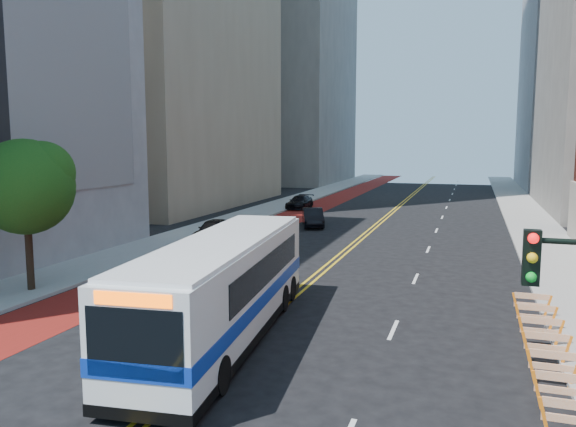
# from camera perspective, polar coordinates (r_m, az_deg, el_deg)

# --- Properties ---
(ground) EXTENTS (160.00, 160.00, 0.00)m
(ground) POSITION_cam_1_polar(r_m,az_deg,el_deg) (16.85, -9.46, -16.22)
(ground) COLOR black
(ground) RESTS_ON ground
(sidewalk_left) EXTENTS (4.00, 140.00, 0.15)m
(sidewalk_left) POSITION_cam_1_polar(r_m,az_deg,el_deg) (48.17, -5.51, -0.67)
(sidewalk_left) COLOR gray
(sidewalk_left) RESTS_ON ground
(sidewalk_right) EXTENTS (4.00, 140.00, 0.15)m
(sidewalk_right) POSITION_cam_1_polar(r_m,az_deg,el_deg) (44.38, 24.17, -1.95)
(sidewalk_right) COLOR gray
(sidewalk_right) RESTS_ON ground
(bus_lane_paint) EXTENTS (3.60, 140.00, 0.01)m
(bus_lane_paint) POSITION_cam_1_polar(r_m,az_deg,el_deg) (46.75, -1.13, -0.96)
(bus_lane_paint) COLOR maroon
(bus_lane_paint) RESTS_ON ground
(center_line_inner) EXTENTS (0.14, 140.00, 0.01)m
(center_line_inner) POSITION_cam_1_polar(r_m,az_deg,el_deg) (44.77, 8.47, -1.41)
(center_line_inner) COLOR gold
(center_line_inner) RESTS_ON ground
(center_line_outer) EXTENTS (0.14, 140.00, 0.01)m
(center_line_outer) POSITION_cam_1_polar(r_m,az_deg,el_deg) (44.71, 8.93, -1.43)
(center_line_outer) COLOR gold
(center_line_outer) RESTS_ON ground
(lane_dashes) EXTENTS (0.14, 98.20, 0.01)m
(lane_dashes) POSITION_cam_1_polar(r_m,az_deg,el_deg) (52.12, 15.39, -0.37)
(lane_dashes) COLOR silver
(lane_dashes) RESTS_ON ground
(construction_barriers) EXTENTS (1.42, 10.91, 1.00)m
(construction_barriers) POSITION_cam_1_polar(r_m,az_deg,el_deg) (18.23, 25.05, -12.70)
(construction_barriers) COLOR orange
(construction_barriers) RESTS_ON ground
(street_tree) EXTENTS (4.20, 4.20, 6.70)m
(street_tree) POSITION_cam_1_polar(r_m,az_deg,el_deg) (27.10, -24.99, 2.82)
(street_tree) COLOR black
(street_tree) RESTS_ON sidewalk_left
(transit_bus) EXTENTS (4.12, 12.90, 3.48)m
(transit_bus) POSITION_cam_1_polar(r_m,az_deg,el_deg) (19.37, -6.44, -7.34)
(transit_bus) COLOR white
(transit_bus) RESTS_ON ground
(car_a) EXTENTS (2.00, 4.53, 1.52)m
(car_a) POSITION_cam_1_polar(r_m,az_deg,el_deg) (38.45, -7.53, -1.67)
(car_a) COLOR black
(car_a) RESTS_ON ground
(car_b) EXTENTS (2.93, 4.68, 1.46)m
(car_b) POSITION_cam_1_polar(r_m,az_deg,el_deg) (44.74, 2.55, -0.40)
(car_b) COLOR black
(car_b) RESTS_ON ground
(car_c) EXTENTS (2.01, 4.61, 1.32)m
(car_c) POSITION_cam_1_polar(r_m,az_deg,el_deg) (56.78, 1.19, 1.16)
(car_c) COLOR black
(car_c) RESTS_ON ground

